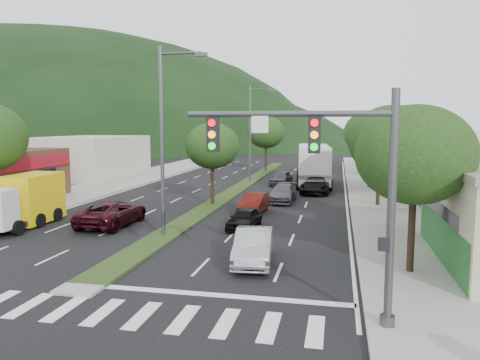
% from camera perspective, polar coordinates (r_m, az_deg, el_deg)
% --- Properties ---
extents(ground, '(160.00, 160.00, 0.00)m').
position_cam_1_polar(ground, '(18.69, -18.35, -12.28)').
color(ground, black).
rests_on(ground, ground).
extents(sidewalk_right, '(5.00, 90.00, 0.15)m').
position_cam_1_polar(sidewalk_right, '(40.78, 16.58, -1.85)').
color(sidewalk_right, gray).
rests_on(sidewalk_right, ground).
extents(sidewalk_left, '(6.00, 90.00, 0.15)m').
position_cam_1_polar(sidewalk_left, '(46.24, -16.75, -0.86)').
color(sidewalk_left, gray).
rests_on(sidewalk_left, ground).
extents(median, '(1.60, 56.00, 0.12)m').
position_cam_1_polar(median, '(44.54, 0.02, -0.87)').
color(median, '#1D3111').
rests_on(median, ground).
extents(crosswalk, '(19.00, 2.20, 0.01)m').
position_cam_1_polar(crosswalk, '(17.10, -21.82, -14.22)').
color(crosswalk, silver).
rests_on(crosswalk, ground).
extents(traffic_signal, '(6.12, 0.40, 7.00)m').
position_cam_1_polar(traffic_signal, '(13.73, 11.64, 1.01)').
color(traffic_signal, '#47494C').
rests_on(traffic_signal, ground).
extents(gas_canopy, '(12.20, 8.20, 5.25)m').
position_cam_1_polar(gas_canopy, '(38.52, 26.88, 4.05)').
color(gas_canopy, silver).
rests_on(gas_canopy, ground).
extents(bldg_left_far, '(9.00, 14.00, 4.60)m').
position_cam_1_polar(bldg_left_far, '(56.77, -17.81, 2.73)').
color(bldg_left_far, '#BFB998').
rests_on(bldg_left_far, ground).
extents(bldg_right_far, '(10.00, 16.00, 5.20)m').
position_cam_1_polar(bldg_right_far, '(60.21, 21.86, 3.07)').
color(bldg_right_far, '#BFB998').
rests_on(bldg_right_far, ground).
extents(hill_far, '(176.00, 132.00, 82.00)m').
position_cam_1_polar(hill_far, '(153.77, -23.59, 3.99)').
color(hill_far, black).
rests_on(hill_far, ground).
extents(tree_r_a, '(4.60, 4.60, 6.63)m').
position_cam_1_polar(tree_r_a, '(19.46, 20.53, 2.90)').
color(tree_r_a, black).
rests_on(tree_r_a, sidewalk_right).
extents(tree_r_b, '(4.80, 4.80, 6.94)m').
position_cam_1_polar(tree_r_b, '(27.37, 18.07, 4.45)').
color(tree_r_b, black).
rests_on(tree_r_b, sidewalk_right).
extents(tree_r_c, '(4.40, 4.40, 6.48)m').
position_cam_1_polar(tree_r_c, '(35.34, 16.67, 4.48)').
color(tree_r_c, black).
rests_on(tree_r_c, sidewalk_right).
extents(tree_r_d, '(5.00, 5.00, 7.17)m').
position_cam_1_polar(tree_r_d, '(45.30, 15.66, 5.51)').
color(tree_r_d, black).
rests_on(tree_r_d, sidewalk_right).
extents(tree_r_e, '(4.60, 4.60, 6.71)m').
position_cam_1_polar(tree_r_e, '(55.29, 14.98, 5.41)').
color(tree_r_e, black).
rests_on(tree_r_e, sidewalk_right).
extents(tree_med_near, '(4.00, 4.00, 6.02)m').
position_cam_1_polar(tree_med_near, '(34.45, -3.41, 4.17)').
color(tree_med_near, black).
rests_on(tree_med_near, median).
extents(tree_med_far, '(4.80, 4.80, 6.94)m').
position_cam_1_polar(tree_med_far, '(59.90, 3.18, 5.83)').
color(tree_med_far, black).
rests_on(tree_med_far, median).
extents(streetlight_near, '(2.60, 0.25, 10.00)m').
position_cam_1_polar(streetlight_near, '(24.84, -9.09, 5.75)').
color(streetlight_near, '#47494C').
rests_on(streetlight_near, ground).
extents(streetlight_mid, '(2.60, 0.25, 10.00)m').
position_cam_1_polar(streetlight_mid, '(49.01, 1.46, 6.30)').
color(streetlight_mid, '#47494C').
rests_on(streetlight_mid, ground).
extents(sedan_silver, '(2.03, 4.62, 1.47)m').
position_cam_1_polar(sedan_silver, '(20.50, 1.67, -8.08)').
color(sedan_silver, '#ABAEB3').
rests_on(sedan_silver, ground).
extents(suv_maroon, '(2.60, 5.47, 1.51)m').
position_cam_1_polar(suv_maroon, '(28.89, -15.31, -3.91)').
color(suv_maroon, black).
rests_on(suv_maroon, ground).
extents(car_queue_a, '(1.78, 3.69, 1.22)m').
position_cam_1_polar(car_queue_a, '(27.03, 0.53, -4.71)').
color(car_queue_a, black).
rests_on(car_queue_a, ground).
extents(car_queue_b, '(2.09, 4.68, 1.34)m').
position_cam_1_polar(car_queue_b, '(36.59, 5.23, -1.61)').
color(car_queue_b, '#56565B').
rests_on(car_queue_b, ground).
extents(car_queue_c, '(1.62, 4.11, 1.33)m').
position_cam_1_polar(car_queue_c, '(31.90, 1.74, -2.83)').
color(car_queue_c, '#54140E').
rests_on(car_queue_c, ground).
extents(car_queue_d, '(2.76, 5.38, 1.45)m').
position_cam_1_polar(car_queue_d, '(41.34, 9.26, -0.62)').
color(car_queue_d, black).
rests_on(car_queue_d, ground).
extents(car_queue_e, '(2.16, 4.36, 1.43)m').
position_cam_1_polar(car_queue_e, '(46.59, 5.04, 0.25)').
color(car_queue_e, '#47474B').
rests_on(car_queue_e, ground).
extents(box_truck, '(2.61, 6.20, 3.01)m').
position_cam_1_polar(box_truck, '(30.46, -24.72, -2.47)').
color(box_truck, silver).
rests_on(box_truck, ground).
extents(motorhome, '(3.92, 10.45, 3.93)m').
position_cam_1_polar(motorhome, '(46.50, 8.96, 1.89)').
color(motorhome, silver).
rests_on(motorhome, ground).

